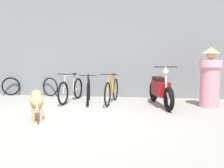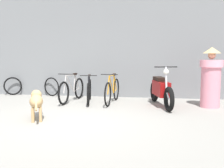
{
  "view_description": "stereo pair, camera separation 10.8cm",
  "coord_description": "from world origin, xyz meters",
  "px_view_note": "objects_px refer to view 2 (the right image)",
  "views": [
    {
      "loc": [
        1.58,
        -5.1,
        1.38
      ],
      "look_at": [
        0.73,
        1.2,
        0.65
      ],
      "focal_mm": 42.0,
      "sensor_mm": 36.0,
      "label": 1
    },
    {
      "loc": [
        1.69,
        -5.09,
        1.38
      ],
      "look_at": [
        0.73,
        1.2,
        0.65
      ],
      "focal_mm": 42.0,
      "sensor_mm": 36.0,
      "label": 2
    }
  ],
  "objects_px": {
    "motorcycle": "(161,90)",
    "bicycle_1": "(89,91)",
    "bicycle_0": "(72,90)",
    "bicycle_2": "(112,91)",
    "spare_tire_left": "(13,86)",
    "spare_tire_right": "(52,87)",
    "stray_dog": "(36,101)",
    "person_in_robes": "(211,77)"
  },
  "relations": [
    {
      "from": "bicycle_0",
      "to": "motorcycle",
      "type": "height_order",
      "value": "motorcycle"
    },
    {
      "from": "bicycle_2",
      "to": "bicycle_0",
      "type": "bearing_deg",
      "value": -88.34
    },
    {
      "from": "stray_dog",
      "to": "person_in_robes",
      "type": "distance_m",
      "value": 4.37
    },
    {
      "from": "person_in_robes",
      "to": "spare_tire_left",
      "type": "relative_size",
      "value": 2.55
    },
    {
      "from": "spare_tire_left",
      "to": "spare_tire_right",
      "type": "height_order",
      "value": "spare_tire_right"
    },
    {
      "from": "bicycle_2",
      "to": "person_in_robes",
      "type": "xyz_separation_m",
      "value": [
        2.6,
        -0.18,
        0.43
      ]
    },
    {
      "from": "motorcycle",
      "to": "bicycle_1",
      "type": "bearing_deg",
      "value": -110.64
    },
    {
      "from": "bicycle_0",
      "to": "spare_tire_left",
      "type": "distance_m",
      "value": 2.5
    },
    {
      "from": "bicycle_1",
      "to": "bicycle_0",
      "type": "bearing_deg",
      "value": -108.42
    },
    {
      "from": "bicycle_2",
      "to": "spare_tire_left",
      "type": "relative_size",
      "value": 2.76
    },
    {
      "from": "bicycle_1",
      "to": "motorcycle",
      "type": "distance_m",
      "value": 2.02
    },
    {
      "from": "bicycle_0",
      "to": "stray_dog",
      "type": "height_order",
      "value": "bicycle_0"
    },
    {
      "from": "bicycle_0",
      "to": "spare_tire_right",
      "type": "xyz_separation_m",
      "value": [
        -0.97,
        0.87,
        -0.03
      ]
    },
    {
      "from": "bicycle_0",
      "to": "bicycle_2",
      "type": "relative_size",
      "value": 1.02
    },
    {
      "from": "bicycle_1",
      "to": "spare_tire_right",
      "type": "distance_m",
      "value": 1.77
    },
    {
      "from": "bicycle_1",
      "to": "spare_tire_left",
      "type": "bearing_deg",
      "value": -119.02
    },
    {
      "from": "motorcycle",
      "to": "person_in_robes",
      "type": "height_order",
      "value": "person_in_robes"
    },
    {
      "from": "bicycle_1",
      "to": "stray_dog",
      "type": "bearing_deg",
      "value": -28.23
    },
    {
      "from": "bicycle_0",
      "to": "motorcycle",
      "type": "bearing_deg",
      "value": 90.01
    },
    {
      "from": "bicycle_2",
      "to": "spare_tire_left",
      "type": "distance_m",
      "value": 3.66
    },
    {
      "from": "bicycle_0",
      "to": "stray_dog",
      "type": "xyz_separation_m",
      "value": [
        -0.11,
        -2.13,
        0.05
      ]
    },
    {
      "from": "motorcycle",
      "to": "bicycle_2",
      "type": "bearing_deg",
      "value": -114.2
    },
    {
      "from": "bicycle_0",
      "to": "motorcycle",
      "type": "distance_m",
      "value": 2.56
    },
    {
      "from": "spare_tire_left",
      "to": "motorcycle",
      "type": "bearing_deg",
      "value": -13.49
    },
    {
      "from": "bicycle_2",
      "to": "spare_tire_left",
      "type": "bearing_deg",
      "value": -100.17
    },
    {
      "from": "stray_dog",
      "to": "spare_tire_right",
      "type": "distance_m",
      "value": 3.13
    },
    {
      "from": "stray_dog",
      "to": "spare_tire_right",
      "type": "xyz_separation_m",
      "value": [
        -0.85,
        3.01,
        -0.09
      ]
    },
    {
      "from": "bicycle_0",
      "to": "stray_dog",
      "type": "bearing_deg",
      "value": 3.66
    },
    {
      "from": "stray_dog",
      "to": "bicycle_2",
      "type": "bearing_deg",
      "value": -56.62
    },
    {
      "from": "bicycle_1",
      "to": "bicycle_2",
      "type": "bearing_deg",
      "value": 79.91
    },
    {
      "from": "bicycle_0",
      "to": "stray_dog",
      "type": "relative_size",
      "value": 1.7
    },
    {
      "from": "person_in_robes",
      "to": "spare_tire_left",
      "type": "distance_m",
      "value": 6.27
    },
    {
      "from": "bicycle_0",
      "to": "bicycle_2",
      "type": "height_order",
      "value": "bicycle_2"
    },
    {
      "from": "stray_dog",
      "to": "spare_tire_left",
      "type": "distance_m",
      "value": 3.74
    },
    {
      "from": "bicycle_0",
      "to": "bicycle_1",
      "type": "bearing_deg",
      "value": 89.16
    },
    {
      "from": "bicycle_0",
      "to": "stray_dog",
      "type": "distance_m",
      "value": 2.14
    },
    {
      "from": "bicycle_1",
      "to": "spare_tire_right",
      "type": "height_order",
      "value": "bicycle_1"
    },
    {
      "from": "person_in_robes",
      "to": "spare_tire_left",
      "type": "height_order",
      "value": "person_in_robes"
    },
    {
      "from": "stray_dog",
      "to": "person_in_robes",
      "type": "relative_size",
      "value": 0.65
    },
    {
      "from": "bicycle_2",
      "to": "spare_tire_right",
      "type": "distance_m",
      "value": 2.36
    },
    {
      "from": "motorcycle",
      "to": "bicycle_0",
      "type": "bearing_deg",
      "value": -110.87
    },
    {
      "from": "bicycle_0",
      "to": "person_in_robes",
      "type": "distance_m",
      "value": 3.84
    }
  ]
}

